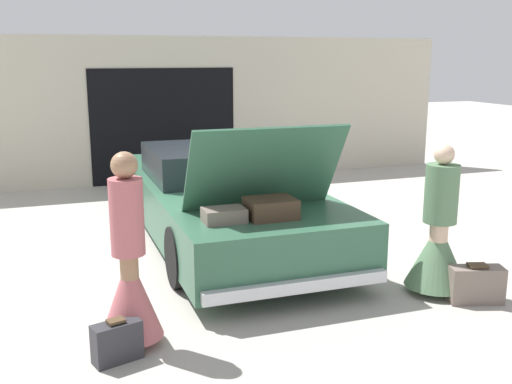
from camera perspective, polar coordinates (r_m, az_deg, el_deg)
ground_plane at (r=8.21m, az=-3.30°, el=-4.34°), size 40.00×40.00×0.00m
garage_wall_back at (r=11.81m, az=-8.85°, el=7.67°), size 12.00×0.14×2.80m
car at (r=8.08m, az=-3.39°, el=-0.47°), size 2.03×5.28×1.73m
person_left at (r=5.18m, az=-11.93°, el=-7.98°), size 0.54×0.54×1.67m
person_right at (r=6.47m, az=16.96°, el=-4.53°), size 0.65×0.65×1.57m
suitcase_beside_left_person at (r=5.10m, az=-13.10°, el=-13.71°), size 0.43×0.28×0.36m
suitcase_beside_right_person at (r=6.45m, az=20.21°, el=-8.26°), size 0.57×0.37×0.40m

